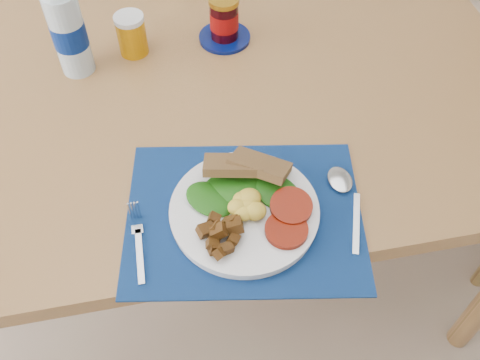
% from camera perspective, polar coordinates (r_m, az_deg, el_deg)
% --- Properties ---
extents(ground, '(4.00, 4.00, 0.00)m').
position_cam_1_polar(ground, '(1.69, -0.54, -14.48)').
color(ground, gray).
rests_on(ground, ground).
extents(table, '(1.40, 0.90, 0.75)m').
position_cam_1_polar(table, '(1.24, -2.50, 6.62)').
color(table, brown).
rests_on(table, ground).
extents(placemat, '(0.47, 0.40, 0.00)m').
position_cam_1_polar(placemat, '(0.96, 0.46, -3.75)').
color(placemat, black).
rests_on(placemat, table).
extents(breakfast_plate, '(0.26, 0.26, 0.06)m').
position_cam_1_polar(breakfast_plate, '(0.94, 0.20, -3.29)').
color(breakfast_plate, silver).
rests_on(breakfast_plate, placemat).
extents(fork, '(0.02, 0.15, 0.00)m').
position_cam_1_polar(fork, '(0.95, -10.80, -6.20)').
color(fork, '#B2B5BA').
rests_on(fork, placemat).
extents(spoon, '(0.06, 0.19, 0.01)m').
position_cam_1_polar(spoon, '(1.01, 11.07, -1.32)').
color(spoon, '#B2B5BA').
rests_on(spoon, placemat).
extents(water_bottle, '(0.07, 0.07, 0.25)m').
position_cam_1_polar(water_bottle, '(1.22, -17.96, 15.24)').
color(water_bottle, '#ADBFCC').
rests_on(water_bottle, table).
extents(juice_glass, '(0.07, 0.07, 0.09)m').
position_cam_1_polar(juice_glass, '(1.28, -11.46, 14.87)').
color(juice_glass, '#B87304').
rests_on(juice_glass, table).
extents(jam_on_saucer, '(0.12, 0.12, 0.11)m').
position_cam_1_polar(jam_on_saucer, '(1.29, -1.70, 16.53)').
color(jam_on_saucer, '#04104F').
rests_on(jam_on_saucer, table).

